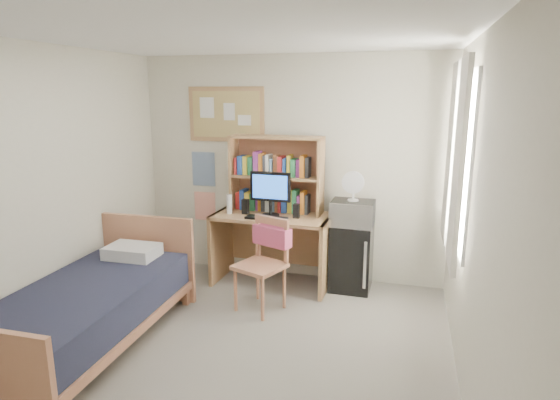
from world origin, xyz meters
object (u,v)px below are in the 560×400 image
(bulletin_board, at_px, (226,114))
(monitor, at_px, (270,195))
(mini_fridge, at_px, (351,257))
(speaker_right, at_px, (296,211))
(speaker_left, at_px, (245,207))
(desk, at_px, (272,249))
(microwave, at_px, (353,213))
(bed, at_px, (88,316))
(desk_chair, at_px, (260,265))
(desk_fan, at_px, (354,188))

(bulletin_board, relative_size, monitor, 1.92)
(bulletin_board, distance_m, mini_fridge, 2.21)
(speaker_right, bearing_deg, speaker_left, -180.00)
(desk, bearing_deg, speaker_left, -168.69)
(speaker_right, xyz_separation_m, microwave, (0.60, 0.14, -0.01))
(bed, relative_size, monitor, 4.15)
(mini_fridge, relative_size, microwave, 1.64)
(monitor, bearing_deg, desk, 90.00)
(bulletin_board, height_order, speaker_left, bulletin_board)
(monitor, bearing_deg, mini_fridge, 11.55)
(desk, relative_size, bed, 0.65)
(monitor, relative_size, speaker_right, 3.10)
(bed, xyz_separation_m, microwave, (2.05, 1.83, 0.61))
(speaker_left, bearing_deg, desk_chair, -57.68)
(speaker_left, bearing_deg, speaker_right, 0.00)
(desk_fan, bearing_deg, microwave, 0.00)
(mini_fridge, relative_size, speaker_right, 4.79)
(desk, distance_m, speaker_right, 0.58)
(monitor, bearing_deg, desk_chair, -81.22)
(desk, height_order, mini_fridge, desk)
(bed, relative_size, speaker_left, 12.03)
(mini_fridge, xyz_separation_m, monitor, (-0.90, -0.15, 0.69))
(monitor, bearing_deg, microwave, 10.31)
(desk, height_order, speaker_left, speaker_left)
(bulletin_board, xyz_separation_m, desk_chair, (0.73, -1.02, -1.44))
(mini_fridge, relative_size, desk_fan, 2.56)
(desk, bearing_deg, microwave, 6.54)
(microwave, bearing_deg, desk_fan, 0.00)
(bed, xyz_separation_m, speaker_right, (1.45, 1.69, 0.62))
(desk, height_order, monitor, monitor)
(bulletin_board, bearing_deg, speaker_right, -22.90)
(bed, xyz_separation_m, monitor, (1.15, 1.70, 0.79))
(monitor, height_order, desk_fan, desk_fan)
(bulletin_board, bearing_deg, bed, -103.26)
(monitor, bearing_deg, bed, -122.04)
(monitor, xyz_separation_m, speaker_left, (-0.30, 0.01, -0.16))
(desk_chair, height_order, speaker_left, speaker_left)
(mini_fridge, xyz_separation_m, microwave, (-0.00, -0.02, 0.51))
(desk_chair, relative_size, bed, 0.47)
(monitor, distance_m, microwave, 0.93)
(bed, distance_m, speaker_left, 2.01)
(desk, xyz_separation_m, mini_fridge, (0.90, 0.09, -0.03))
(mini_fridge, xyz_separation_m, bed, (-2.05, -1.85, -0.10))
(desk_chair, relative_size, mini_fridge, 1.26)
(monitor, distance_m, desk_fan, 0.91)
(monitor, relative_size, desk_fan, 1.65)
(bulletin_board, distance_m, bed, 2.71)
(bulletin_board, bearing_deg, monitor, -30.88)
(bulletin_board, xyz_separation_m, desk, (0.66, -0.33, -1.51))
(speaker_left, bearing_deg, monitor, 0.00)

